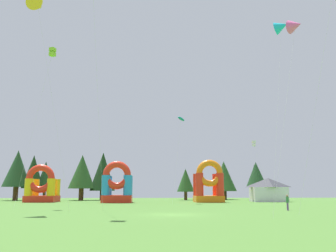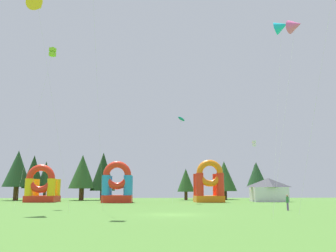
% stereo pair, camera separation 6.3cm
% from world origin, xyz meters
% --- Properties ---
extents(ground_plane, '(120.00, 120.00, 0.00)m').
position_xyz_m(ground_plane, '(0.00, 0.00, 0.00)').
color(ground_plane, '#47752D').
extents(kite_pink_delta, '(5.10, 4.19, 17.79)m').
position_xyz_m(kite_pink_delta, '(11.29, -1.03, 17.09)').
color(kite_pink_delta, '#EA599E').
rests_on(kite_pink_delta, ground_plane).
extents(kite_yellow_delta, '(5.61, 2.07, 22.55)m').
position_xyz_m(kite_yellow_delta, '(-14.17, 4.74, 21.54)').
color(kite_yellow_delta, yellow).
rests_on(kite_yellow_delta, ground_plane).
extents(kite_white_box, '(2.32, 2.05, 10.52)m').
position_xyz_m(kite_white_box, '(16.29, 29.25, 9.99)').
color(kite_white_box, white).
rests_on(kite_white_box, ground_plane).
extents(kite_cyan_delta, '(5.08, 6.17, 21.77)m').
position_xyz_m(kite_cyan_delta, '(13.22, 6.83, 20.88)').
color(kite_cyan_delta, '#19B7CC').
rests_on(kite_cyan_delta, ground_plane).
extents(kite_teal_parafoil, '(2.56, 3.81, 13.92)m').
position_xyz_m(kite_teal_parafoil, '(3.17, 25.37, 13.44)').
color(kite_teal_parafoil, '#0C7F7A').
rests_on(kite_teal_parafoil, ground_plane).
extents(kite_lime_box, '(2.27, 4.75, 19.89)m').
position_xyz_m(kite_lime_box, '(-14.50, 12.45, 19.29)').
color(kite_lime_box, '#8CD826').
rests_on(kite_lime_box, ground_plane).
extents(person_left_edge, '(0.32, 0.32, 1.59)m').
position_xyz_m(person_left_edge, '(12.07, 5.25, 0.94)').
color(person_left_edge, '#724C8C').
rests_on(person_left_edge, ground_plane).
extents(inflatable_blue_arch, '(4.82, 4.73, 6.66)m').
position_xyz_m(inflatable_blue_arch, '(-7.17, 28.19, 2.45)').
color(inflatable_blue_arch, red).
rests_on(inflatable_blue_arch, ground_plane).
extents(inflatable_red_slide, '(4.71, 4.58, 7.02)m').
position_xyz_m(inflatable_red_slide, '(8.12, 29.03, 2.68)').
color(inflatable_red_slide, orange).
rests_on(inflatable_red_slide, ground_plane).
extents(inflatable_yellow_castle, '(5.01, 4.85, 6.28)m').
position_xyz_m(inflatable_yellow_castle, '(-20.15, 31.15, 2.27)').
color(inflatable_yellow_castle, red).
rests_on(inflatable_yellow_castle, ground_plane).
extents(festival_tent, '(5.96, 3.35, 4.09)m').
position_xyz_m(festival_tent, '(18.98, 30.74, 2.05)').
color(festival_tent, silver).
rests_on(festival_tent, ground_plane).
extents(tree_row_0, '(5.31, 5.31, 9.73)m').
position_xyz_m(tree_row_0, '(-27.76, 40.37, 6.12)').
color(tree_row_0, '#4C331E').
rests_on(tree_row_0, ground_plane).
extents(tree_row_1, '(4.19, 4.19, 8.79)m').
position_xyz_m(tree_row_1, '(-24.66, 40.41, 5.51)').
color(tree_row_1, '#4C331E').
rests_on(tree_row_1, ground_plane).
extents(tree_row_2, '(3.22, 3.22, 7.69)m').
position_xyz_m(tree_row_2, '(-22.58, 41.44, 4.92)').
color(tree_row_2, '#4C331E').
rests_on(tree_row_2, ground_plane).
extents(tree_row_3, '(5.17, 5.17, 8.91)m').
position_xyz_m(tree_row_3, '(-15.17, 40.37, 5.55)').
color(tree_row_3, '#4C331E').
rests_on(tree_row_3, ground_plane).
extents(tree_row_4, '(5.06, 5.06, 9.53)m').
position_xyz_m(tree_row_4, '(-11.23, 41.59, 5.66)').
color(tree_row_4, '#4C331E').
rests_on(tree_row_4, ground_plane).
extents(tree_row_5, '(3.58, 3.58, 6.33)m').
position_xyz_m(tree_row_5, '(5.59, 41.72, 3.96)').
color(tree_row_5, '#4C331E').
rests_on(tree_row_5, ground_plane).
extents(tree_row_6, '(5.23, 5.23, 8.07)m').
position_xyz_m(tree_row_6, '(14.13, 44.30, 4.88)').
color(tree_row_6, '#4C331E').
rests_on(tree_row_6, ground_plane).
extents(tree_row_7, '(4.17, 4.17, 7.74)m').
position_xyz_m(tree_row_7, '(20.32, 41.68, 5.15)').
color(tree_row_7, '#4C331E').
rests_on(tree_row_7, ground_plane).
extents(tree_row_8, '(2.89, 2.89, 7.33)m').
position_xyz_m(tree_row_8, '(20.48, 43.26, 4.99)').
color(tree_row_8, '#4C331E').
rests_on(tree_row_8, ground_plane).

